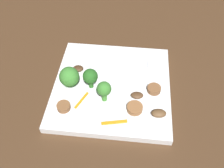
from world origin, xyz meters
TOP-DOWN VIEW (x-y plane):
  - ground_plane at (0.00, 0.00)m, footprint 1.40×1.40m
  - plate at (0.00, 0.00)m, footprint 0.26×0.26m
  - fork at (0.04, 0.07)m, footprint 0.18×0.02m
  - broccoli_floret_0 at (-0.09, -0.01)m, footprint 0.04×0.04m
  - broccoli_floret_1 at (-0.01, -0.04)m, footprint 0.03×0.03m
  - broccoli_floret_2 at (-0.04, -0.01)m, footprint 0.03×0.03m
  - sausage_slice_0 at (-0.09, -0.08)m, footprint 0.03×0.03m
  - sausage_slice_1 at (0.05, -0.06)m, footprint 0.04×0.04m
  - sausage_slice_2 at (0.09, -0.01)m, footprint 0.04×0.04m
  - mushroom_0 at (0.10, -0.07)m, footprint 0.03×0.02m
  - mushroom_1 at (0.06, -0.03)m, footprint 0.03×0.02m
  - mushroom_2 at (-0.08, 0.04)m, footprint 0.03×0.02m
  - pepper_strip_0 at (0.02, -0.10)m, footprint 0.05×0.02m
  - pepper_strip_1 at (-0.06, -0.05)m, footprint 0.02×0.04m

SIDE VIEW (x-z plane):
  - ground_plane at x=0.00m, z-range 0.00..0.00m
  - plate at x=0.00m, z-range 0.00..0.02m
  - pepper_strip_0 at x=0.02m, z-range 0.02..0.02m
  - pepper_strip_1 at x=-0.06m, z-range 0.02..0.02m
  - fork at x=0.04m, z-range 0.02..0.02m
  - mushroom_2 at x=-0.08m, z-range 0.02..0.03m
  - mushroom_1 at x=0.06m, z-range 0.02..0.03m
  - sausage_slice_2 at x=0.09m, z-range 0.02..0.03m
  - sausage_slice_1 at x=0.05m, z-range 0.02..0.03m
  - sausage_slice_0 at x=-0.09m, z-range 0.02..0.03m
  - mushroom_0 at x=0.10m, z-range 0.02..0.03m
  - broccoli_floret_0 at x=-0.09m, z-range 0.02..0.07m
  - broccoli_floret_2 at x=-0.04m, z-range 0.02..0.07m
  - broccoli_floret_1 at x=-0.01m, z-range 0.02..0.08m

